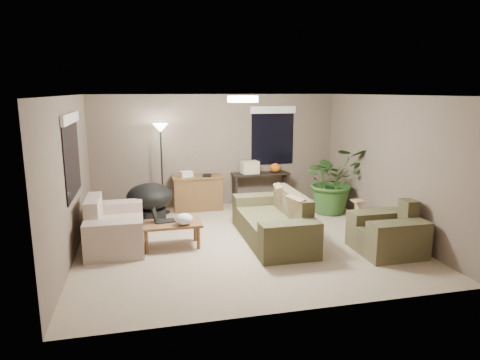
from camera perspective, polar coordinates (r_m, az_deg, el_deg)
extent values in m
plane|color=tan|center=(7.54, 0.35, -8.14)|extent=(5.50, 5.50, 0.00)
plane|color=white|center=(7.09, 0.37, 11.23)|extent=(5.50, 5.50, 0.00)
plane|color=brown|center=(9.62, -3.12, 3.90)|extent=(5.50, 0.00, 5.50)
plane|color=brown|center=(4.87, 7.25, -4.03)|extent=(5.50, 0.00, 5.50)
plane|color=brown|center=(7.10, -21.76, 0.23)|extent=(0.00, 5.00, 5.00)
plane|color=brown|center=(8.28, 19.21, 1.96)|extent=(0.00, 5.00, 5.00)
cube|color=#49462C|center=(7.55, 4.29, -6.46)|extent=(0.95, 1.48, 0.42)
cube|color=#46432A|center=(7.54, 6.99, -3.16)|extent=(0.22, 1.48, 0.43)
cube|color=#454329|center=(6.70, 6.67, -8.11)|extent=(0.95, 0.36, 0.60)
cube|color=#454329|center=(8.37, 2.42, -3.96)|extent=(0.95, 0.36, 0.60)
cube|color=#8C7251|center=(7.11, 7.74, -3.99)|extent=(0.32, 0.49, 0.47)
cube|color=#8C7251|center=(7.93, 5.44, -2.27)|extent=(0.31, 0.48, 0.47)
cube|color=beige|center=(7.59, -16.17, -6.82)|extent=(0.90, 0.88, 0.42)
cube|color=beige|center=(7.49, -18.96, -3.83)|extent=(0.22, 0.88, 0.43)
cube|color=beige|center=(6.97, -16.46, -7.72)|extent=(0.90, 0.36, 0.60)
cube|color=beige|center=(8.15, -16.00, -4.85)|extent=(0.90, 0.36, 0.60)
cube|color=#48442B|center=(7.38, 18.94, -7.52)|extent=(0.95, 0.28, 0.42)
cube|color=#47432A|center=(7.45, 21.54, -4.10)|extent=(0.22, 0.28, 0.43)
cube|color=#4E492E|center=(7.10, 20.35, -7.62)|extent=(0.95, 0.36, 0.60)
cube|color=brown|center=(7.61, 17.71, -6.14)|extent=(0.95, 0.36, 0.60)
cube|color=brown|center=(7.24, -9.13, -5.81)|extent=(1.00, 0.55, 0.04)
cylinder|color=brown|center=(7.10, -12.37, -8.08)|extent=(0.06, 0.06, 0.38)
cylinder|color=brown|center=(7.15, -5.57, -7.70)|extent=(0.06, 0.06, 0.38)
cylinder|color=brown|center=(7.48, -12.43, -7.05)|extent=(0.06, 0.06, 0.38)
cylinder|color=brown|center=(7.53, -5.98, -6.70)|extent=(0.06, 0.06, 0.38)
cube|color=black|center=(7.32, -9.98, -5.40)|extent=(0.36, 0.28, 0.02)
cube|color=black|center=(7.28, -11.28, -4.57)|extent=(0.11, 0.24, 0.22)
ellipsoid|color=white|center=(7.08, -7.45, -5.19)|extent=(0.29, 0.26, 0.19)
cube|color=brown|center=(9.43, -5.64, -1.85)|extent=(1.05, 0.45, 0.71)
cube|color=brown|center=(9.35, -5.68, 0.39)|extent=(1.10, 0.50, 0.04)
cube|color=silver|center=(9.31, -7.22, 0.80)|extent=(0.30, 0.27, 0.12)
cube|color=black|center=(9.32, -4.43, 0.63)|extent=(0.22, 0.25, 0.04)
cube|color=black|center=(9.69, 2.75, 0.84)|extent=(1.30, 0.40, 0.04)
cube|color=black|center=(9.62, -0.71, -1.51)|extent=(0.05, 0.38, 0.71)
cube|color=black|center=(9.94, 6.06, -1.14)|extent=(0.05, 0.38, 0.71)
cube|color=black|center=(9.82, 2.72, -2.49)|extent=(1.25, 0.36, 0.03)
ellipsoid|color=orange|center=(9.77, 4.73, 1.63)|extent=(0.26, 0.26, 0.21)
cube|color=beige|center=(9.59, 1.32, 1.71)|extent=(0.40, 0.31, 0.28)
cylinder|color=black|center=(8.66, -11.81, -4.69)|extent=(0.60, 0.60, 0.30)
ellipsoid|color=black|center=(8.56, -11.93, -2.12)|extent=(1.02, 1.02, 0.50)
cylinder|color=black|center=(9.37, -10.15, -4.25)|extent=(0.28, 0.28, 0.02)
cylinder|color=black|center=(9.16, -10.35, 1.10)|extent=(0.04, 0.04, 1.78)
cone|color=white|center=(9.04, -10.57, 6.84)|extent=(0.32, 0.32, 0.18)
cylinder|color=white|center=(7.09, 0.37, 10.74)|extent=(0.50, 0.50, 0.10)
imported|color=#2D5923|center=(9.32, 12.24, -0.94)|extent=(1.29, 1.43, 1.12)
cube|color=tan|center=(8.70, 15.31, -5.71)|extent=(0.32, 0.32, 0.03)
cylinder|color=tan|center=(8.64, 15.40, -4.22)|extent=(0.12, 0.12, 0.44)
cube|color=tan|center=(8.58, 15.48, -2.71)|extent=(0.22, 0.22, 0.03)
cube|color=black|center=(7.34, -21.49, 2.98)|extent=(0.01, 1.50, 1.30)
cube|color=white|center=(7.28, -21.69, 7.66)|extent=(0.05, 1.56, 0.16)
cube|color=black|center=(9.88, 4.36, 5.84)|extent=(1.00, 0.01, 1.30)
cube|color=white|center=(9.82, 4.45, 9.31)|extent=(1.06, 0.05, 0.16)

